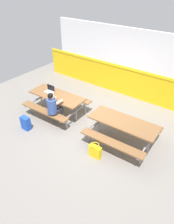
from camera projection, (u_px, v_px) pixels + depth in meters
The scene contains 8 objects.
ground_plane at pixel (90, 124), 7.05m from camera, with size 10.00×10.00×0.02m, color gray.
accent_backdrop at pixel (129, 65), 8.02m from camera, with size 8.00×0.14×2.60m.
picnic_table_left at pixel (57, 99), 7.25m from camera, with size 1.98×1.61×0.74m.
picnic_table_right at pixel (123, 126), 5.99m from camera, with size 1.98×1.61×0.74m.
student_nearer at pixel (54, 106), 6.63m from camera, with size 0.37×0.53×1.21m.
laptop_silver at pixel (50, 90), 7.33m from camera, with size 0.33×0.23×0.22m.
backpack_dark at pixel (26, 123), 6.71m from camera, with size 0.30×0.22×0.44m.
tote_bag_bright at pixel (95, 151), 5.71m from camera, with size 0.34×0.21×0.43m.
Camera 1 is at (3.32, -4.58, 4.23)m, focal length 34.16 mm.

